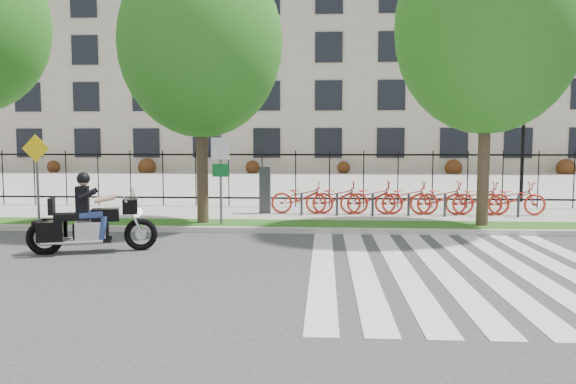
{
  "coord_description": "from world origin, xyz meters",
  "views": [
    {
      "loc": [
        2.23,
        -10.67,
        2.35
      ],
      "look_at": [
        1.34,
        3.0,
        1.2
      ],
      "focal_mm": 35.0,
      "sensor_mm": 36.0,
      "label": 1
    }
  ],
  "objects": [
    {
      "name": "iron_fence",
      "position": [
        0.0,
        9.2,
        1.15
      ],
      "size": [
        30.0,
        0.06,
        2.0
      ],
      "primitive_type": null,
      "color": "black",
      "rests_on": "sidewalk"
    },
    {
      "name": "sign_pole_regulatory",
      "position": [
        -0.63,
        4.58,
        1.74
      ],
      "size": [
        0.5,
        0.09,
        2.5
      ],
      "color": "#59595B",
      "rests_on": "grass_verge"
    },
    {
      "name": "sign_pole_warning",
      "position": [
        -5.85,
        4.58,
        1.74
      ],
      "size": [
        0.78,
        0.09,
        2.49
      ],
      "color": "#59595B",
      "rests_on": "grass_verge"
    },
    {
      "name": "sidewalk",
      "position": [
        0.0,
        7.45,
        0.07
      ],
      "size": [
        60.0,
        3.5,
        0.15
      ],
      "primitive_type": "cube",
      "color": "#AFACA4",
      "rests_on": "ground"
    },
    {
      "name": "motorcycle_rider",
      "position": [
        -2.84,
        1.17,
        0.71
      ],
      "size": [
        2.67,
        1.27,
        2.12
      ],
      "color": "black",
      "rests_on": "ground"
    },
    {
      "name": "curb",
      "position": [
        0.0,
        4.1,
        0.07
      ],
      "size": [
        60.0,
        0.2,
        0.15
      ],
      "primitive_type": "cube",
      "color": "#B5B4AB",
      "rests_on": "ground"
    },
    {
      "name": "lamp_post_right",
      "position": [
        10.0,
        12.0,
        3.21
      ],
      "size": [
        1.06,
        0.7,
        4.25
      ],
      "color": "black",
      "rests_on": "ground"
    },
    {
      "name": "crosswalk_stripes",
      "position": [
        4.83,
        0.0,
        0.01
      ],
      "size": [
        5.7,
        8.0,
        0.01
      ],
      "primitive_type": null,
      "color": "silver",
      "rests_on": "ground"
    },
    {
      "name": "office_building",
      "position": [
        0.0,
        44.92,
        9.97
      ],
      "size": [
        60.0,
        21.9,
        20.15
      ],
      "color": "#9F9580",
      "rests_on": "ground"
    },
    {
      "name": "bike_share_station",
      "position": [
        4.76,
        7.2,
        0.68
      ],
      "size": [
        8.97,
        0.89,
        1.5
      ],
      "color": "#2D2D33",
      "rests_on": "sidewalk"
    },
    {
      "name": "plaza",
      "position": [
        0.0,
        25.0,
        0.05
      ],
      "size": [
        80.0,
        34.0,
        0.1
      ],
      "primitive_type": "cube",
      "color": "#AFACA4",
      "rests_on": "ground"
    },
    {
      "name": "ground",
      "position": [
        0.0,
        0.0,
        0.0
      ],
      "size": [
        120.0,
        120.0,
        0.0
      ],
      "primitive_type": "plane",
      "color": "#333335",
      "rests_on": "ground"
    },
    {
      "name": "street_tree_1",
      "position": [
        -1.22,
        4.95,
        5.15
      ],
      "size": [
        4.54,
        4.54,
        7.62
      ],
      "color": "#37261E",
      "rests_on": "grass_verge"
    },
    {
      "name": "grass_verge",
      "position": [
        0.0,
        4.95,
        0.07
      ],
      "size": [
        60.0,
        1.5,
        0.15
      ],
      "primitive_type": "cube",
      "color": "#265415",
      "rests_on": "ground"
    },
    {
      "name": "street_tree_2",
      "position": [
        6.56,
        4.95,
        5.48
      ],
      "size": [
        4.96,
        4.96,
        8.19
      ],
      "color": "#37261E",
      "rests_on": "grass_verge"
    }
  ]
}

